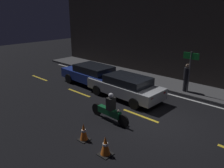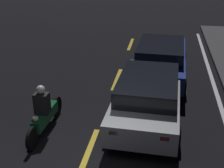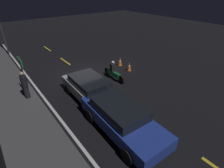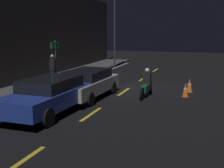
% 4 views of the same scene
% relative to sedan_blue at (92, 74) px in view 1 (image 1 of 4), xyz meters
% --- Properties ---
extents(ground_plane, '(56.00, 56.00, 0.00)m').
position_rel_sedan_blue_xyz_m(ground_plane, '(5.94, -1.54, -0.74)').
color(ground_plane, black).
extents(raised_curb, '(28.00, 2.38, 0.15)m').
position_rel_sedan_blue_xyz_m(raised_curb, '(5.94, 3.36, -0.67)').
color(raised_curb, '#424244').
rests_on(raised_curb, ground).
extents(building_front, '(28.00, 0.30, 5.75)m').
position_rel_sedan_blue_xyz_m(building_front, '(5.94, 4.71, 2.14)').
color(building_front, '#2D2826').
rests_on(building_front, ground).
extents(lane_dash_a, '(2.00, 0.14, 0.01)m').
position_rel_sedan_blue_xyz_m(lane_dash_a, '(-4.06, -1.54, -0.74)').
color(lane_dash_a, gold).
rests_on(lane_dash_a, ground).
extents(lane_dash_b, '(2.00, 0.14, 0.01)m').
position_rel_sedan_blue_xyz_m(lane_dash_b, '(0.44, -1.54, -0.74)').
color(lane_dash_b, gold).
rests_on(lane_dash_b, ground).
extents(lane_dash_c, '(2.00, 0.14, 0.01)m').
position_rel_sedan_blue_xyz_m(lane_dash_c, '(4.94, -1.54, -0.74)').
color(lane_dash_c, gold).
rests_on(lane_dash_c, ground).
extents(lane_solid_kerb, '(25.20, 0.14, 0.01)m').
position_rel_sedan_blue_xyz_m(lane_solid_kerb, '(5.94, 1.92, -0.74)').
color(lane_solid_kerb, silver).
rests_on(lane_solid_kerb, ground).
extents(sedan_blue, '(4.56, 2.01, 1.36)m').
position_rel_sedan_blue_xyz_m(sedan_blue, '(0.00, 0.00, 0.00)').
color(sedan_blue, navy).
rests_on(sedan_blue, ground).
extents(hatchback_silver, '(4.52, 1.97, 1.30)m').
position_rel_sedan_blue_xyz_m(hatchback_silver, '(3.00, -0.26, -0.04)').
color(hatchback_silver, '#9EA0A5').
rests_on(hatchback_silver, ground).
extents(motorcycle, '(2.23, 0.37, 1.36)m').
position_rel_sedan_blue_xyz_m(motorcycle, '(4.21, -2.87, -0.20)').
color(motorcycle, black).
rests_on(motorcycle, ground).
extents(traffic_cone_near, '(0.40, 0.40, 0.71)m').
position_rel_sedan_blue_xyz_m(traffic_cone_near, '(4.53, -4.66, -0.40)').
color(traffic_cone_near, black).
rests_on(traffic_cone_near, ground).
extents(traffic_cone_mid, '(0.45, 0.45, 0.71)m').
position_rel_sedan_blue_xyz_m(traffic_cone_mid, '(5.76, -4.75, -0.39)').
color(traffic_cone_mid, black).
rests_on(traffic_cone_mid, ground).
extents(pedestrian, '(0.34, 0.34, 1.65)m').
position_rel_sedan_blue_xyz_m(pedestrian, '(5.20, 2.68, 0.25)').
color(pedestrian, black).
rests_on(pedestrian, raised_curb).
extents(shop_sign, '(0.90, 0.08, 2.40)m').
position_rel_sedan_blue_xyz_m(shop_sign, '(5.38, 2.58, 1.10)').
color(shop_sign, '#4C4C51').
rests_on(shop_sign, raised_curb).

